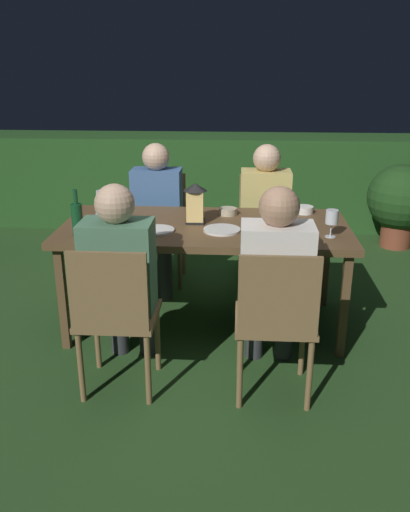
% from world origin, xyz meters
% --- Properties ---
extents(ground_plane, '(16.00, 16.00, 0.00)m').
position_xyz_m(ground_plane, '(0.00, 0.00, 0.00)').
color(ground_plane, '#26471E').
extents(dining_table, '(1.87, 0.88, 0.73)m').
position_xyz_m(dining_table, '(0.00, 0.00, 0.67)').
color(dining_table, brown).
rests_on(dining_table, ground).
extents(chair_side_right_b, '(0.42, 0.40, 0.87)m').
position_xyz_m(chair_side_right_b, '(0.42, 0.83, 0.49)').
color(chair_side_right_b, brown).
rests_on(chair_side_right_b, ground).
extents(person_in_mustard, '(0.38, 0.47, 1.15)m').
position_xyz_m(person_in_mustard, '(0.42, 0.64, 0.64)').
color(person_in_mustard, tan).
rests_on(person_in_mustard, ground).
extents(chair_side_right_a, '(0.42, 0.40, 0.87)m').
position_xyz_m(chair_side_right_a, '(-0.42, 0.83, 0.49)').
color(chair_side_right_a, brown).
rests_on(chair_side_right_a, ground).
extents(person_in_blue, '(0.38, 0.47, 1.15)m').
position_xyz_m(person_in_blue, '(-0.42, 0.64, 0.64)').
color(person_in_blue, '#426699').
rests_on(person_in_blue, ground).
extents(chair_side_left_a, '(0.42, 0.40, 0.87)m').
position_xyz_m(chair_side_left_a, '(-0.42, -0.83, 0.49)').
color(chair_side_left_a, brown).
rests_on(chair_side_left_a, ground).
extents(person_in_green, '(0.38, 0.47, 1.15)m').
position_xyz_m(person_in_green, '(-0.42, -0.64, 0.64)').
color(person_in_green, '#4C7A5B').
rests_on(person_in_green, ground).
extents(chair_side_left_b, '(0.42, 0.40, 0.87)m').
position_xyz_m(chair_side_left_b, '(0.42, -0.83, 0.49)').
color(chair_side_left_b, brown).
rests_on(chair_side_left_b, ground).
extents(person_in_cream, '(0.38, 0.47, 1.15)m').
position_xyz_m(person_in_cream, '(0.42, -0.64, 0.64)').
color(person_in_cream, white).
rests_on(person_in_cream, ground).
extents(lantern_centerpiece, '(0.15, 0.15, 0.27)m').
position_xyz_m(lantern_centerpiece, '(-0.07, 0.05, 0.87)').
color(lantern_centerpiece, black).
rests_on(lantern_centerpiece, dining_table).
extents(green_bottle_on_table, '(0.07, 0.07, 0.29)m').
position_xyz_m(green_bottle_on_table, '(-0.76, -0.28, 0.84)').
color(green_bottle_on_table, '#144723').
rests_on(green_bottle_on_table, dining_table).
extents(wine_glass_a, '(0.08, 0.08, 0.17)m').
position_xyz_m(wine_glass_a, '(-0.58, -0.35, 0.84)').
color(wine_glass_a, silver).
rests_on(wine_glass_a, dining_table).
extents(wine_glass_b, '(0.08, 0.08, 0.17)m').
position_xyz_m(wine_glass_b, '(-0.73, 0.20, 0.84)').
color(wine_glass_b, silver).
rests_on(wine_glass_b, dining_table).
extents(wine_glass_c, '(0.08, 0.08, 0.17)m').
position_xyz_m(wine_glass_c, '(0.78, -0.20, 0.84)').
color(wine_glass_c, silver).
rests_on(wine_glass_c, dining_table).
extents(plate_a, '(0.23, 0.23, 0.01)m').
position_xyz_m(plate_a, '(0.12, -0.13, 0.73)').
color(plate_a, silver).
rests_on(plate_a, dining_table).
extents(plate_b, '(0.21, 0.21, 0.01)m').
position_xyz_m(plate_b, '(-0.29, -0.16, 0.73)').
color(plate_b, silver).
rests_on(plate_b, dining_table).
extents(bowl_olives, '(0.15, 0.15, 0.06)m').
position_xyz_m(bowl_olives, '(0.46, 0.09, 0.76)').
color(bowl_olives, silver).
rests_on(bowl_olives, dining_table).
extents(bowl_bread, '(0.13, 0.13, 0.05)m').
position_xyz_m(bowl_bread, '(0.68, 0.32, 0.75)').
color(bowl_bread, silver).
rests_on(bowl_bread, dining_table).
extents(bowl_salad, '(0.13, 0.13, 0.05)m').
position_xyz_m(bowl_salad, '(0.14, 0.25, 0.75)').
color(bowl_salad, '#BCAD8E').
rests_on(bowl_salad, dining_table).
extents(hedge_backdrop, '(6.33, 0.67, 0.97)m').
position_xyz_m(hedge_backdrop, '(0.00, 2.46, 0.49)').
color(hedge_backdrop, '#234C1E').
rests_on(hedge_backdrop, ground).
extents(potted_plant_by_hedge, '(0.63, 0.63, 0.81)m').
position_xyz_m(potted_plant_by_hedge, '(1.77, 1.78, 0.47)').
color(potted_plant_by_hedge, brown).
rests_on(potted_plant_by_hedge, ground).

